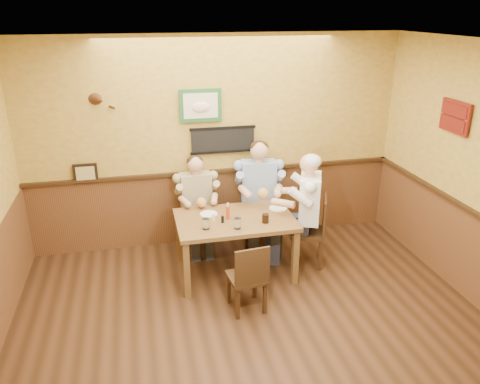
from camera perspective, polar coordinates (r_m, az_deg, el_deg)
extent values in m
plane|color=black|center=(4.75, 3.07, -19.09)|extent=(5.00, 5.00, 0.00)
cube|color=silver|center=(3.61, 3.99, 16.92)|extent=(5.00, 5.00, 0.02)
cube|color=gold|center=(6.27, -2.92, 5.96)|extent=(5.00, 0.02, 2.80)
cube|color=brown|center=(6.55, -2.74, -1.69)|extent=(5.00, 0.02, 1.00)
cube|color=black|center=(6.23, -2.09, 6.35)|extent=(0.88, 0.03, 0.34)
cube|color=#205D2B|center=(6.08, -4.84, 10.45)|extent=(0.54, 0.03, 0.42)
cube|color=black|center=(6.26, -18.32, 2.15)|extent=(0.30, 0.03, 0.26)
cube|color=maroon|center=(5.81, 24.74, 8.33)|extent=(0.03, 0.48, 0.36)
cube|color=brown|center=(5.59, -0.62, -3.43)|extent=(1.40, 0.90, 0.05)
cube|color=brown|center=(5.33, -6.51, -9.46)|extent=(0.07, 0.07, 0.70)
cube|color=brown|center=(5.59, 6.76, -7.93)|extent=(0.07, 0.07, 0.70)
cube|color=brown|center=(6.01, -7.40, -5.68)|extent=(0.07, 0.07, 0.70)
cube|color=brown|center=(6.24, 4.40, -4.50)|extent=(0.07, 0.07, 0.70)
cylinder|color=white|center=(5.30, -4.17, -3.89)|extent=(0.10, 0.10, 0.13)
cylinder|color=white|center=(5.30, -0.31, -3.85)|extent=(0.11, 0.11, 0.13)
cylinder|color=black|center=(5.45, 3.11, -3.22)|extent=(0.10, 0.10, 0.11)
cylinder|color=#B53613|center=(5.52, -1.50, -2.44)|extent=(0.05, 0.05, 0.18)
cylinder|color=silver|center=(5.50, -3.25, -3.12)|extent=(0.04, 0.04, 0.09)
cylinder|color=black|center=(5.45, -2.13, -3.35)|extent=(0.05, 0.05, 0.08)
cylinder|color=white|center=(5.68, -3.83, -2.69)|extent=(0.27, 0.27, 0.01)
cylinder|color=white|center=(5.85, 4.65, -1.97)|extent=(0.24, 0.24, 0.01)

